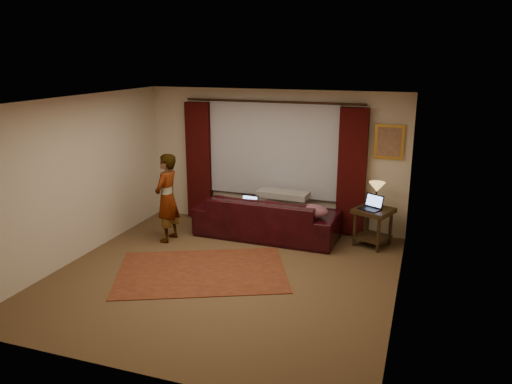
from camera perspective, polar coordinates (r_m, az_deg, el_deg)
floor at (r=7.62m, az=-3.71°, el=-9.54°), size 5.00×5.00×0.01m
ceiling at (r=6.94m, az=-4.09°, el=10.37°), size 5.00×5.00×0.02m
wall_back at (r=9.46m, az=2.01°, el=3.79°), size 5.00×0.02×2.60m
wall_front at (r=5.09m, az=-14.97°, el=-7.18°), size 5.00×0.02×2.60m
wall_left at (r=8.44m, az=-19.74°, el=1.45°), size 0.02×5.00×2.60m
wall_right at (r=6.64m, az=16.42°, el=-1.92°), size 0.02×5.00×2.60m
sheer_curtain at (r=9.36m, az=1.91°, el=4.92°), size 2.50×0.05×1.80m
drape_left at (r=9.92m, az=-6.52°, el=3.54°), size 0.50×0.14×2.30m
drape_right at (r=9.06m, az=10.90°, el=2.22°), size 0.50×0.14×2.30m
curtain_rod at (r=9.19m, az=1.86°, el=10.27°), size 0.04×0.04×3.40m
picture_frame at (r=8.97m, az=14.97°, el=5.56°), size 0.50×0.04×0.60m
sofa at (r=9.00m, az=1.26°, el=-1.97°), size 2.58×1.17×1.03m
throw_blanket at (r=8.98m, az=3.15°, el=1.43°), size 0.95×0.43×0.11m
clothing_pile at (r=8.56m, az=6.50°, el=-2.22°), size 0.53×0.42×0.22m
laptop_sofa at (r=8.94m, az=-1.01°, el=-1.31°), size 0.35×0.37×0.23m
area_rug at (r=7.76m, az=-6.20°, el=-9.01°), size 3.01×2.58×0.01m
end_table at (r=8.85m, az=13.19°, el=-3.93°), size 0.75×0.75×0.67m
tiffany_lamp at (r=8.79m, az=13.60°, el=-0.30°), size 0.31×0.31×0.44m
laptop_table at (r=8.64m, az=12.91°, el=-1.19°), size 0.48×0.49×0.25m
person at (r=8.86m, az=-10.13°, el=-0.67°), size 0.47×0.47×1.57m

